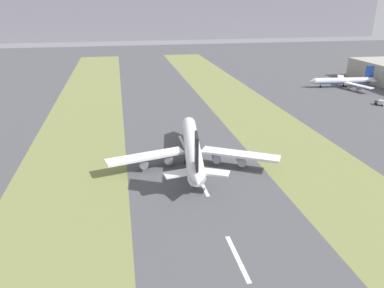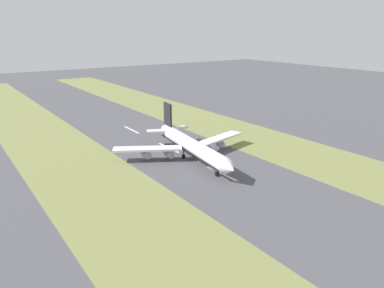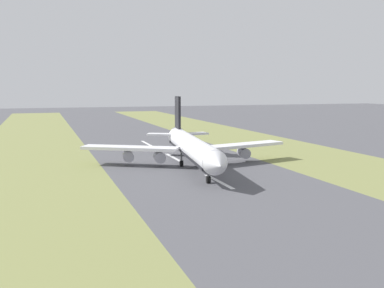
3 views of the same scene
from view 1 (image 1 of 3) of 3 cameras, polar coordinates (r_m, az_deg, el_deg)
The scene contains 10 objects.
ground_plane at distance 142.85m, azimuth 0.19°, elevation -3.20°, with size 800.00×800.00×0.00m, color #4C4C51.
grass_median_west at distance 141.98m, azimuth -17.98°, elevation -4.47°, with size 40.00×600.00×0.01m, color olive.
grass_median_east at distance 157.16m, azimuth 16.51°, elevation -1.77°, with size 40.00×600.00×0.01m, color olive.
centreline_dash_near at distance 96.20m, azimuth 6.95°, elevation -16.84°, with size 1.20×18.00×0.01m, color silver.
centreline_dash_mid at distance 128.77m, azimuth 1.57°, elevation -6.09°, with size 1.20×18.00×0.01m, color silver.
centreline_dash_far at distance 164.65m, azimuth -1.43°, elevation 0.20°, with size 1.20×18.00×0.01m, color silver.
airplane_main_jet at distance 142.41m, azimuth 0.04°, elevation -0.64°, with size 63.54×67.12×20.20m.
airplane_parked_apron at distance 291.92m, azimuth 22.20°, elevation 8.90°, with size 49.74×47.21×14.95m.
service_truck at distance 250.01m, azimuth 26.78°, elevation 5.67°, with size 4.28×6.39×3.10m.
mountain_ridge at distance 648.45m, azimuth -9.25°, elevation 19.02°, with size 800.00×120.00×73.73m, color gray.
Camera 1 is at (-25.23, -127.58, 59.09)m, focal length 35.00 mm.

